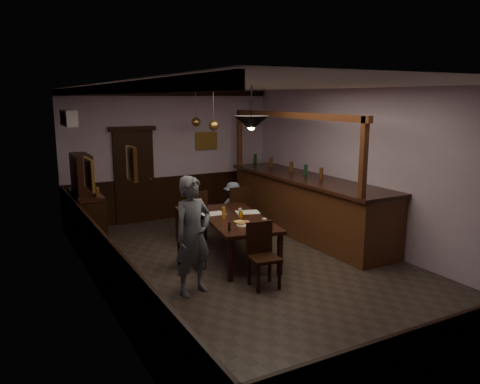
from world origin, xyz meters
TOP-DOWN VIEW (x-y plane):
  - room at (0.00, 0.00)m, footprint 5.01×8.01m
  - dining_table at (-0.02, 0.72)m, footprint 1.36×2.34m
  - chair_far_left at (-0.24, 2.04)m, footprint 0.45×0.45m
  - chair_far_right at (0.65, 1.88)m, footprint 0.48×0.48m
  - chair_near at (-0.25, -0.58)m, footprint 0.47×0.47m
  - chair_side at (-0.98, 0.68)m, footprint 0.52×0.52m
  - person_standing at (-1.27, -0.34)m, footprint 0.73×0.58m
  - person_seated_left at (-0.20, 2.32)m, footprint 0.62×0.53m
  - person_seated_right at (0.69, 2.16)m, footprint 0.80×0.62m
  - newspaper_left at (-0.28, 1.12)m, footprint 0.43×0.31m
  - newspaper_right at (0.34, 0.92)m, footprint 0.49×0.40m
  - napkin at (-0.10, 0.43)m, footprint 0.17×0.17m
  - saucer at (0.21, 0.15)m, footprint 0.15×0.15m
  - coffee_cup at (0.21, 0.13)m, footprint 0.09×0.09m
  - pastry_plate at (-0.17, 0.17)m, footprint 0.22×0.22m
  - pastry_ring_a at (-0.19, 0.20)m, footprint 0.13×0.13m
  - pastry_ring_b at (-0.08, 0.23)m, footprint 0.13×0.13m
  - soda_can at (0.04, 0.64)m, footprint 0.07×0.07m
  - beer_glass at (-0.24, 0.75)m, footprint 0.06×0.06m
  - water_glass at (0.07, 0.72)m, footprint 0.06×0.06m
  - pepper_mill at (-0.50, 0.01)m, footprint 0.04×0.04m
  - sideboard at (-2.21, 2.68)m, footprint 0.48×1.35m
  - bar_counter at (1.99, 1.35)m, footprint 1.06×4.54m
  - door_back at (-0.90, 3.95)m, footprint 0.90×0.06m
  - ac_unit at (-2.38, 2.90)m, footprint 0.20×0.85m
  - picture_left_small at (-2.46, -1.60)m, footprint 0.04×0.28m
  - picture_left_large at (-2.46, 0.80)m, footprint 0.04×0.62m
  - picture_back at (0.90, 3.96)m, footprint 0.55×0.04m
  - pendant_iron at (-0.16, -0.07)m, footprint 0.56×0.56m
  - pendant_brass_mid at (0.10, 1.84)m, footprint 0.20×0.20m
  - pendant_brass_far at (0.30, 3.17)m, footprint 0.20×0.20m

SIDE VIEW (x-z plane):
  - chair_near at x=-0.25m, z-range 0.05..1.03m
  - person_seated_right at x=0.69m, z-range 0.00..1.09m
  - person_seated_left at x=-0.20m, z-range 0.00..1.09m
  - chair_far_left at x=-0.24m, z-range 0.05..1.07m
  - chair_side at x=-0.98m, z-range 0.05..1.07m
  - chair_far_right at x=0.65m, z-range 0.05..1.11m
  - bar_counter at x=1.99m, z-range -0.63..1.91m
  - dining_table at x=-0.02m, z-range 0.31..1.06m
  - sideboard at x=-2.21m, z-range -0.18..1.61m
  - napkin at x=-0.10m, z-range 0.75..0.75m
  - newspaper_left at x=-0.28m, z-range 0.75..0.76m
  - newspaper_right at x=0.34m, z-range 0.75..0.76m
  - saucer at x=0.21m, z-range 0.75..0.76m
  - pastry_plate at x=-0.17m, z-range 0.75..0.76m
  - pastry_ring_a at x=-0.19m, z-range 0.77..0.81m
  - pastry_ring_b at x=-0.08m, z-range 0.77..0.81m
  - coffee_cup at x=0.21m, z-range 0.76..0.84m
  - soda_can at x=0.04m, z-range 0.75..0.87m
  - pepper_mill at x=-0.50m, z-range 0.75..0.89m
  - water_glass at x=0.07m, z-range 0.75..0.90m
  - beer_glass at x=-0.24m, z-range 0.75..0.95m
  - person_standing at x=-1.27m, z-range 0.00..1.74m
  - door_back at x=-0.90m, z-range 0.00..2.10m
  - room at x=0.00m, z-range -0.01..3.01m
  - picture_left_large at x=-2.46m, z-range 1.46..1.94m
  - picture_back at x=0.90m, z-range 1.59..2.01m
  - picture_left_small at x=-2.46m, z-range 1.97..2.33m
  - pendant_brass_mid at x=0.10m, z-range 1.89..2.70m
  - pendant_brass_far at x=0.30m, z-range 1.89..2.70m
  - pendant_iron at x=-0.16m, z-range 2.10..2.77m
  - ac_unit at x=-2.38m, z-range 2.30..2.60m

